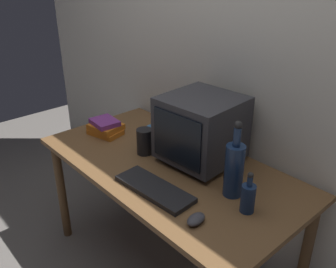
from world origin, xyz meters
TOP-DOWN VIEW (x-y plane):
  - ground_plane at (0.00, 0.00)m, footprint 6.00×6.00m
  - back_wall at (0.00, 0.45)m, footprint 4.00×0.08m
  - desk at (0.00, 0.00)m, footprint 1.51×0.78m
  - crt_monitor at (0.09, 0.16)m, footprint 0.41×0.41m
  - keyboard at (0.15, -0.22)m, footprint 0.43×0.18m
  - computer_mouse at (0.45, -0.24)m, footprint 0.07×0.11m
  - bottle_tall at (0.41, 0.04)m, footprint 0.09×0.09m
  - bottle_short at (0.54, -0.01)m, footprint 0.06×0.06m
  - book_stack at (-0.54, -0.05)m, footprint 0.23×0.20m
  - mug at (-0.27, 0.12)m, footprint 0.12×0.08m
  - metal_canister at (-0.18, -0.02)m, footprint 0.09×0.09m

SIDE VIEW (x-z plane):
  - ground_plane at x=0.00m, z-range 0.00..0.00m
  - desk at x=0.00m, z-range 0.28..1.04m
  - keyboard at x=0.15m, z-range 0.75..0.78m
  - computer_mouse at x=0.45m, z-range 0.75..0.79m
  - mug at x=-0.27m, z-range 0.75..0.84m
  - book_stack at x=-0.54m, z-range 0.75..0.85m
  - bottle_short at x=0.54m, z-range 0.73..0.93m
  - metal_canister at x=-0.18m, z-range 0.75..0.90m
  - bottle_tall at x=0.41m, z-range 0.71..1.08m
  - crt_monitor at x=0.09m, z-range 0.76..1.13m
  - back_wall at x=0.00m, z-range 0.00..2.50m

